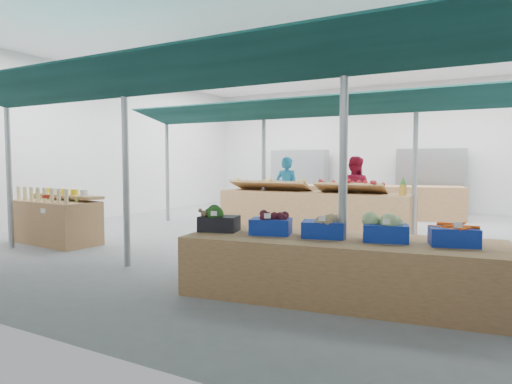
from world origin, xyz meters
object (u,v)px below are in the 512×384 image
bottle_shelf (58,220)px  fruit_counter (314,212)px  vendor_right (354,193)px  vendor_left (287,190)px  veg_counter (340,268)px

bottle_shelf → fruit_counter: bottle_shelf is taller
bottle_shelf → fruit_counter: size_ratio=0.45×
fruit_counter → vendor_right: vendor_right is taller
vendor_left → vendor_right: (1.80, 0.00, 0.00)m
fruit_counter → vendor_left: size_ratio=2.50×
fruit_counter → vendor_left: (-1.20, 1.10, 0.41)m
veg_counter → vendor_left: size_ratio=2.13×
vendor_left → bottle_shelf: bearing=58.6°
bottle_shelf → vendor_left: size_ratio=1.13×
veg_counter → vendor_right: bearing=97.6°
fruit_counter → vendor_right: size_ratio=2.50×
bottle_shelf → vendor_right: size_ratio=1.13×
veg_counter → bottle_shelf: bearing=164.8°
veg_counter → vendor_right: (-1.57, 5.59, 0.52)m
bottle_shelf → vendor_right: bearing=51.1°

